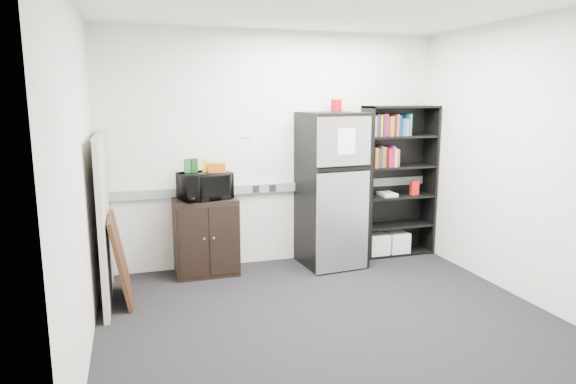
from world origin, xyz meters
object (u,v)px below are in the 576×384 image
object	(u,v)px
cubicle_partition	(104,218)
refrigerator	(332,190)
bookshelf	(397,178)
cabinet	(206,237)
microwave	(205,186)

from	to	relation	value
cubicle_partition	refrigerator	size ratio (longest dim) A/B	0.91
bookshelf	cubicle_partition	bearing A→B (deg)	-171.87
bookshelf	cubicle_partition	distance (m)	3.45
bookshelf	refrigerator	bearing A→B (deg)	-170.99
cabinet	microwave	bearing A→B (deg)	-90.00
cabinet	microwave	distance (m)	0.58
refrigerator	bookshelf	bearing A→B (deg)	4.05
bookshelf	microwave	size ratio (longest dim) A/B	3.49
bookshelf	cubicle_partition	xyz separation A→B (m)	(-3.41, -0.49, -0.16)
cubicle_partition	cabinet	world-z (taller)	cubicle_partition
refrigerator	cubicle_partition	bearing A→B (deg)	-177.16
cabinet	refrigerator	world-z (taller)	refrigerator
bookshelf	microwave	xyz separation A→B (m)	(-2.38, -0.08, 0.03)
bookshelf	cabinet	xyz separation A→B (m)	(-2.38, -0.07, -0.54)
cabinet	refrigerator	size ratio (longest dim) A/B	0.48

